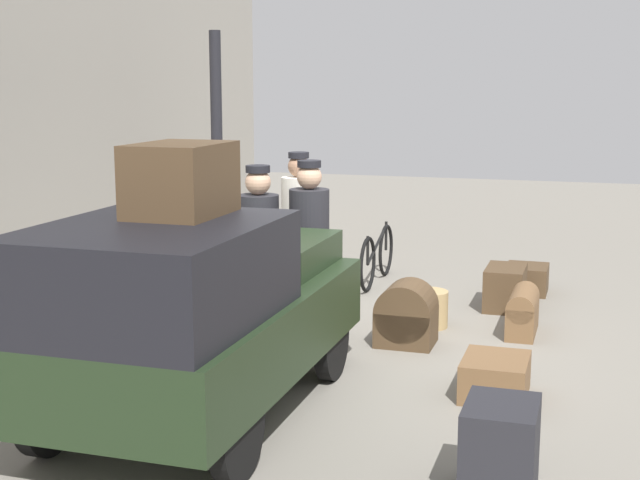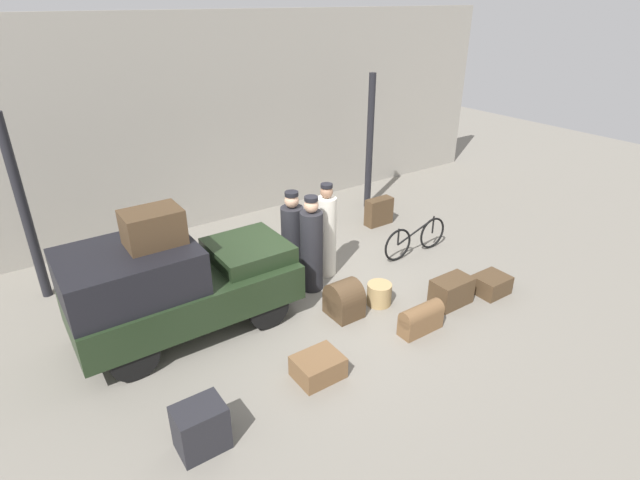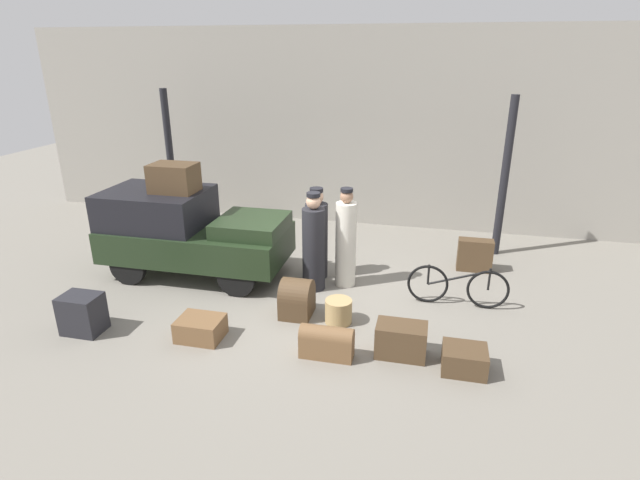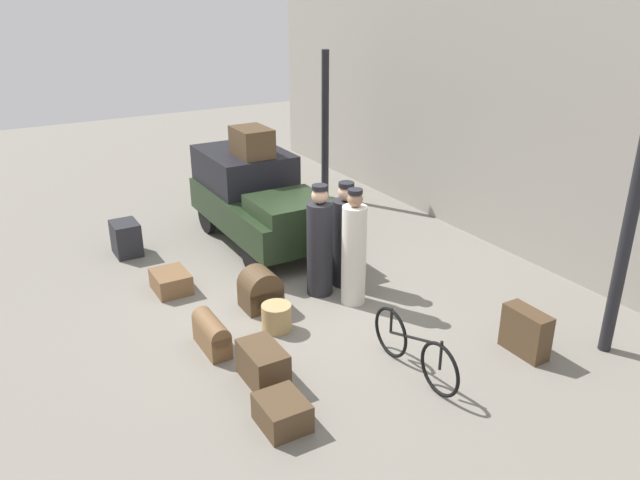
{
  "view_description": "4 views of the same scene",
  "coord_description": "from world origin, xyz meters",
  "px_view_note": "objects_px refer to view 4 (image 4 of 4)",
  "views": [
    {
      "loc": [
        -8.14,
        -2.43,
        2.52
      ],
      "look_at": [
        0.2,
        0.2,
        0.95
      ],
      "focal_mm": 50.0,
      "sensor_mm": 36.0,
      "label": 1
    },
    {
      "loc": [
        -4.18,
        -6.15,
        4.74
      ],
      "look_at": [
        0.2,
        0.2,
        0.95
      ],
      "focal_mm": 28.0,
      "sensor_mm": 36.0,
      "label": 2
    },
    {
      "loc": [
        1.99,
        -7.51,
        3.96
      ],
      "look_at": [
        0.2,
        0.2,
        0.95
      ],
      "focal_mm": 28.0,
      "sensor_mm": 36.0,
      "label": 3
    },
    {
      "loc": [
        7.57,
        -4.09,
        4.51
      ],
      "look_at": [
        0.2,
        0.2,
        0.95
      ],
      "focal_mm": 35.0,
      "sensor_mm": 36.0,
      "label": 4
    }
  ],
  "objects_px": {
    "trunk_wicker_pale": "(263,364)",
    "trunk_large_brown": "(526,332)",
    "wicker_basket": "(277,317)",
    "suitcase_small_leather": "(212,333)",
    "conductor_in_dark_uniform": "(345,239)",
    "trunk_barrel_dark": "(261,290)",
    "porter_lifting_near_truck": "(320,245)",
    "truck": "(258,196)",
    "bicycle": "(414,349)",
    "porter_with_bicycle": "(354,252)",
    "trunk_on_truck_roof": "(252,142)",
    "suitcase_black_upright": "(126,238)",
    "trunk_umber_medium": "(171,282)",
    "suitcase_tan_flat": "(282,412)"
  },
  "relations": [
    {
      "from": "trunk_wicker_pale",
      "to": "trunk_large_brown",
      "type": "distance_m",
      "value": 3.41
    },
    {
      "from": "trunk_wicker_pale",
      "to": "trunk_large_brown",
      "type": "bearing_deg",
      "value": 70.4
    },
    {
      "from": "wicker_basket",
      "to": "suitcase_small_leather",
      "type": "relative_size",
      "value": 0.57
    },
    {
      "from": "conductor_in_dark_uniform",
      "to": "trunk_barrel_dark",
      "type": "height_order",
      "value": "conductor_in_dark_uniform"
    },
    {
      "from": "porter_lifting_near_truck",
      "to": "suitcase_small_leather",
      "type": "xyz_separation_m",
      "value": [
        0.68,
        -2.04,
        -0.56
      ]
    },
    {
      "from": "truck",
      "to": "wicker_basket",
      "type": "xyz_separation_m",
      "value": [
        3.08,
        -1.17,
        -0.67
      ]
    },
    {
      "from": "bicycle",
      "to": "porter_lifting_near_truck",
      "type": "height_order",
      "value": "porter_lifting_near_truck"
    },
    {
      "from": "wicker_basket",
      "to": "porter_with_bicycle",
      "type": "xyz_separation_m",
      "value": [
        -0.14,
        1.36,
        0.64
      ]
    },
    {
      "from": "porter_with_bicycle",
      "to": "trunk_on_truck_roof",
      "type": "distance_m",
      "value": 3.26
    },
    {
      "from": "truck",
      "to": "suitcase_small_leather",
      "type": "xyz_separation_m",
      "value": [
        3.1,
        -2.13,
        -0.62
      ]
    },
    {
      "from": "suitcase_black_upright",
      "to": "trunk_on_truck_roof",
      "type": "height_order",
      "value": "trunk_on_truck_roof"
    },
    {
      "from": "trunk_on_truck_roof",
      "to": "trunk_wicker_pale",
      "type": "bearing_deg",
      "value": -23.62
    },
    {
      "from": "trunk_umber_medium",
      "to": "trunk_on_truck_roof",
      "type": "relative_size",
      "value": 0.81
    },
    {
      "from": "conductor_in_dark_uniform",
      "to": "bicycle",
      "type": "bearing_deg",
      "value": -13.36
    },
    {
      "from": "conductor_in_dark_uniform",
      "to": "trunk_wicker_pale",
      "type": "height_order",
      "value": "conductor_in_dark_uniform"
    },
    {
      "from": "porter_lifting_near_truck",
      "to": "trunk_wicker_pale",
      "type": "distance_m",
      "value": 2.49
    },
    {
      "from": "porter_with_bicycle",
      "to": "suitcase_small_leather",
      "type": "bearing_deg",
      "value": -85.89
    },
    {
      "from": "trunk_large_brown",
      "to": "trunk_on_truck_roof",
      "type": "relative_size",
      "value": 0.81
    },
    {
      "from": "porter_lifting_near_truck",
      "to": "trunk_wicker_pale",
      "type": "relative_size",
      "value": 2.54
    },
    {
      "from": "bicycle",
      "to": "suitcase_tan_flat",
      "type": "relative_size",
      "value": 2.83
    },
    {
      "from": "conductor_in_dark_uniform",
      "to": "trunk_umber_medium",
      "type": "relative_size",
      "value": 2.63
    },
    {
      "from": "trunk_wicker_pale",
      "to": "suitcase_tan_flat",
      "type": "xyz_separation_m",
      "value": [
        0.84,
        -0.17,
        -0.07
      ]
    },
    {
      "from": "suitcase_black_upright",
      "to": "trunk_on_truck_roof",
      "type": "relative_size",
      "value": 0.75
    },
    {
      "from": "trunk_umber_medium",
      "to": "conductor_in_dark_uniform",
      "type": "bearing_deg",
      "value": 65.23
    },
    {
      "from": "trunk_barrel_dark",
      "to": "trunk_large_brown",
      "type": "xyz_separation_m",
      "value": [
        2.84,
        2.44,
        0.03
      ]
    },
    {
      "from": "trunk_wicker_pale",
      "to": "suitcase_tan_flat",
      "type": "relative_size",
      "value": 1.2
    },
    {
      "from": "suitcase_tan_flat",
      "to": "bicycle",
      "type": "bearing_deg",
      "value": 91.84
    },
    {
      "from": "suitcase_small_leather",
      "to": "trunk_wicker_pale",
      "type": "height_order",
      "value": "trunk_wicker_pale"
    },
    {
      "from": "wicker_basket",
      "to": "conductor_in_dark_uniform",
      "type": "bearing_deg",
      "value": 114.78
    },
    {
      "from": "bicycle",
      "to": "trunk_barrel_dark",
      "type": "bearing_deg",
      "value": -160.03
    },
    {
      "from": "trunk_wicker_pale",
      "to": "porter_with_bicycle",
      "type": "bearing_deg",
      "value": 119.49
    },
    {
      "from": "bicycle",
      "to": "trunk_umber_medium",
      "type": "xyz_separation_m",
      "value": [
        -3.67,
        -1.89,
        -0.19
      ]
    },
    {
      "from": "suitcase_black_upright",
      "to": "suitcase_small_leather",
      "type": "bearing_deg",
      "value": 2.7
    },
    {
      "from": "porter_with_bicycle",
      "to": "trunk_on_truck_roof",
      "type": "xyz_separation_m",
      "value": [
        -3.1,
        -0.18,
        1.01
      ]
    },
    {
      "from": "wicker_basket",
      "to": "conductor_in_dark_uniform",
      "type": "xyz_separation_m",
      "value": [
        -0.73,
        1.58,
        0.58
      ]
    },
    {
      "from": "porter_lifting_near_truck",
      "to": "suitcase_tan_flat",
      "type": "bearing_deg",
      "value": -37.59
    },
    {
      "from": "truck",
      "to": "conductor_in_dark_uniform",
      "type": "relative_size",
      "value": 1.97
    },
    {
      "from": "conductor_in_dark_uniform",
      "to": "trunk_on_truck_roof",
      "type": "relative_size",
      "value": 2.14
    },
    {
      "from": "wicker_basket",
      "to": "trunk_umber_medium",
      "type": "relative_size",
      "value": 0.65
    },
    {
      "from": "suitcase_small_leather",
      "to": "trunk_barrel_dark",
      "type": "bearing_deg",
      "value": 124.33
    },
    {
      "from": "trunk_wicker_pale",
      "to": "suitcase_tan_flat",
      "type": "distance_m",
      "value": 0.86
    },
    {
      "from": "truck",
      "to": "trunk_on_truck_roof",
      "type": "distance_m",
      "value": 0.99
    },
    {
      "from": "porter_lifting_near_truck",
      "to": "trunk_large_brown",
      "type": "height_order",
      "value": "porter_lifting_near_truck"
    },
    {
      "from": "trunk_umber_medium",
      "to": "suitcase_black_upright",
      "type": "bearing_deg",
      "value": -172.71
    },
    {
      "from": "conductor_in_dark_uniform",
      "to": "porter_lifting_near_truck",
      "type": "bearing_deg",
      "value": -81.71
    },
    {
      "from": "conductor_in_dark_uniform",
      "to": "suitcase_small_leather",
      "type": "distance_m",
      "value": 2.71
    },
    {
      "from": "trunk_umber_medium",
      "to": "trunk_on_truck_roof",
      "type": "bearing_deg",
      "value": 123.23
    },
    {
      "from": "porter_with_bicycle",
      "to": "trunk_umber_medium",
      "type": "bearing_deg",
      "value": -127.47
    },
    {
      "from": "bicycle",
      "to": "trunk_umber_medium",
      "type": "distance_m",
      "value": 4.13
    },
    {
      "from": "trunk_umber_medium",
      "to": "trunk_large_brown",
      "type": "bearing_deg",
      "value": 40.38
    }
  ]
}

